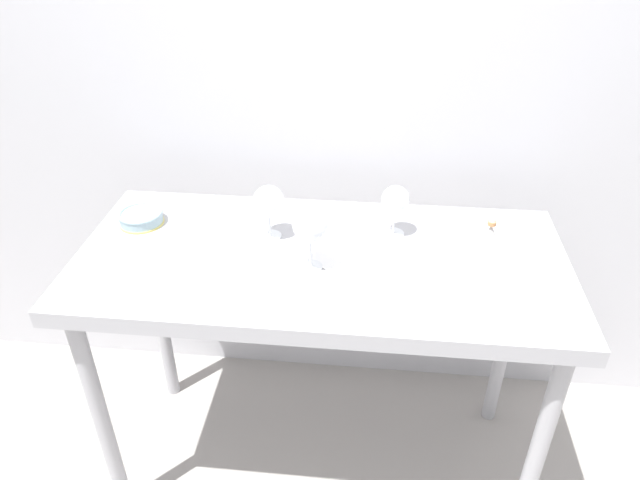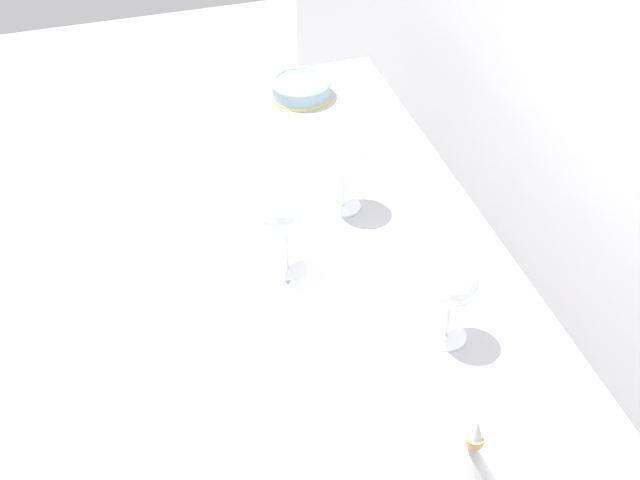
# 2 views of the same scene
# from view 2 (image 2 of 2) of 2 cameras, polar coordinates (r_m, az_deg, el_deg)

# --- Properties ---
(back_wall) EXTENTS (3.80, 0.04, 2.60)m
(back_wall) POSITION_cam_2_polar(r_m,az_deg,el_deg) (1.47, 19.73, 13.63)
(back_wall) COLOR #BCBCC1
(back_wall) RESTS_ON ground_plane
(steel_counter) EXTENTS (1.40, 0.65, 0.90)m
(steel_counter) POSITION_cam_2_polar(r_m,az_deg,el_deg) (1.56, 0.26, -4.90)
(steel_counter) COLOR #A8A8AD
(steel_counter) RESTS_ON ground_plane
(wine_glass_near_center) EXTENTS (0.10, 0.10, 0.19)m
(wine_glass_near_center) POSITION_cam_2_polar(r_m,az_deg,el_deg) (1.41, -2.29, 2.17)
(wine_glass_near_center) COLOR white
(wine_glass_near_center) RESTS_ON steel_counter
(wine_glass_far_left) EXTENTS (0.09, 0.09, 0.17)m
(wine_glass_far_left) POSITION_cam_2_polar(r_m,az_deg,el_deg) (1.56, 1.60, 5.57)
(wine_glass_far_left) COLOR white
(wine_glass_far_left) RESTS_ON steel_counter
(wine_glass_far_right) EXTENTS (0.08, 0.08, 0.16)m
(wine_glass_far_right) POSITION_cam_2_polar(r_m,az_deg,el_deg) (1.31, 8.69, -2.90)
(wine_glass_far_right) COLOR white
(wine_glass_far_right) RESTS_ON steel_counter
(tasting_sheet_upper) EXTENTS (0.29, 0.32, 0.00)m
(tasting_sheet_upper) POSITION_cam_2_polar(r_m,az_deg,el_deg) (1.46, 3.45, -3.33)
(tasting_sheet_upper) COLOR white
(tasting_sheet_upper) RESTS_ON steel_counter
(tasting_bowl) EXTENTS (0.14, 0.14, 0.04)m
(tasting_bowl) POSITION_cam_2_polar(r_m,az_deg,el_deg) (1.95, -1.27, 10.02)
(tasting_bowl) COLOR #DBCC66
(tasting_bowl) RESTS_ON steel_counter
(decanter_funnel) EXTENTS (0.10, 0.10, 0.14)m
(decanter_funnel) POSITION_cam_2_polar(r_m,az_deg,el_deg) (1.18, 9.85, -14.43)
(decanter_funnel) COLOR #BABABA
(decanter_funnel) RESTS_ON steel_counter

